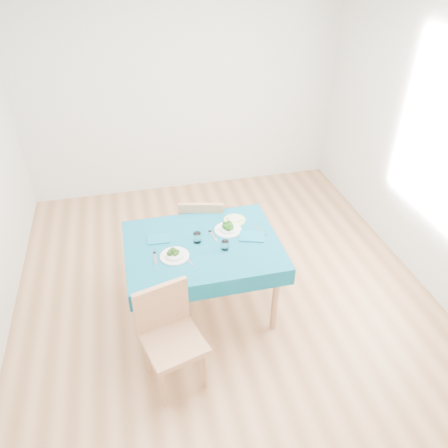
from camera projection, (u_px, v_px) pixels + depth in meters
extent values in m
cube|color=#97653F|center=(224.00, 295.00, 4.33)|extent=(4.00, 4.50, 0.02)
cube|color=silver|center=(181.00, 89.00, 5.35)|extent=(4.00, 0.02, 2.70)
cube|color=silver|center=(354.00, 432.00, 1.76)|extent=(4.00, 0.02, 2.70)
cube|color=silver|center=(439.00, 149.00, 3.94)|extent=(0.02, 4.50, 2.70)
cube|color=#09526C|center=(204.00, 277.00, 3.97)|extent=(1.32, 1.00, 0.76)
cube|color=#AD7951|center=(173.00, 333.00, 3.23)|extent=(0.53, 0.56, 1.07)
cube|color=#AD7951|center=(203.00, 219.00, 4.45)|extent=(0.53, 0.56, 1.08)
cube|color=silver|center=(155.00, 258.00, 3.59)|extent=(0.02, 0.17, 0.00)
cube|color=silver|center=(187.00, 259.00, 3.59)|extent=(0.08, 0.20, 0.00)
cube|color=silver|center=(213.00, 236.00, 3.85)|extent=(0.05, 0.18, 0.00)
cube|color=silver|center=(261.00, 231.00, 3.91)|extent=(0.07, 0.20, 0.00)
cube|color=#0E5D77|center=(158.00, 239.00, 3.80)|extent=(0.20, 0.14, 0.01)
cube|color=#0E5D77|center=(252.00, 237.00, 3.83)|extent=(0.26, 0.21, 0.01)
cylinder|color=white|center=(197.00, 238.00, 3.76)|extent=(0.07, 0.07, 0.09)
cylinder|color=white|center=(225.00, 245.00, 3.67)|extent=(0.06, 0.06, 0.08)
cylinder|color=#C4E36F|center=(234.00, 220.00, 4.05)|extent=(0.20, 0.20, 0.01)
cube|color=beige|center=(235.00, 219.00, 4.04)|extent=(0.14, 0.14, 0.02)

